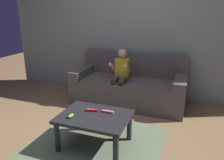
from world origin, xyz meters
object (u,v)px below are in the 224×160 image
object	(u,v)px
couch	(129,86)
person_seated_on_couch	(120,74)
game_remote_red_near_edge	(92,110)
game_remote_pink_far_corner	(108,112)
coffee_table	(95,120)
nunchuk_lime	(71,116)

from	to	relation	value
couch	person_seated_on_couch	distance (m)	0.32
couch	game_remote_red_near_edge	xyz separation A→B (m)	(-0.09, -1.30, 0.12)
person_seated_on_couch	game_remote_red_near_edge	bearing A→B (deg)	-89.10
game_remote_red_near_edge	game_remote_pink_far_corner	bearing A→B (deg)	8.90
game_remote_pink_far_corner	game_remote_red_near_edge	bearing A→B (deg)	-171.10
coffee_table	game_remote_red_near_edge	xyz separation A→B (m)	(-0.07, 0.08, 0.08)
person_seated_on_couch	nunchuk_lime	world-z (taller)	person_seated_on_couch
game_remote_red_near_edge	game_remote_pink_far_corner	world-z (taller)	same
game_remote_red_near_edge	nunchuk_lime	distance (m)	0.27
person_seated_on_couch	couch	bearing A→B (deg)	58.28
coffee_table	nunchuk_lime	size ratio (longest dim) A/B	8.35
person_seated_on_couch	coffee_table	size ratio (longest dim) A/B	1.18
nunchuk_lime	game_remote_pink_far_corner	distance (m)	0.42
game_remote_pink_far_corner	person_seated_on_couch	bearing A→B (deg)	100.71
coffee_table	game_remote_red_near_edge	bearing A→B (deg)	131.10
couch	game_remote_pink_far_corner	xyz separation A→B (m)	(0.10, -1.27, 0.12)
couch	coffee_table	xyz separation A→B (m)	(-0.02, -1.39, 0.04)
nunchuk_lime	coffee_table	bearing A→B (deg)	32.18
couch	nunchuk_lime	xyz separation A→B (m)	(-0.24, -1.53, 0.13)
coffee_table	game_remote_red_near_edge	size ratio (longest dim) A/B	5.46
couch	game_remote_pink_far_corner	world-z (taller)	couch
nunchuk_lime	game_remote_pink_far_corner	size ratio (longest dim) A/B	0.67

